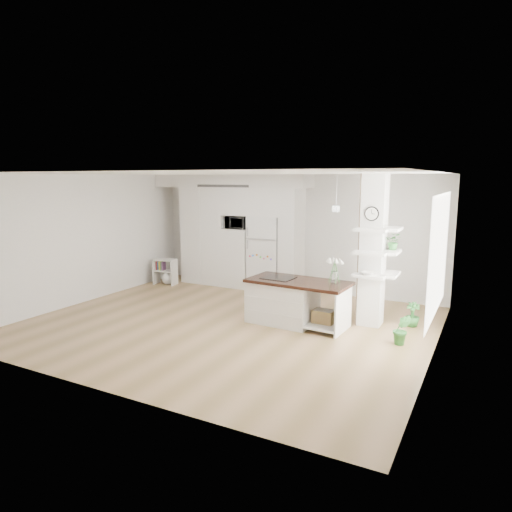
{
  "coord_description": "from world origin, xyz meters",
  "views": [
    {
      "loc": [
        4.17,
        -6.82,
        2.62
      ],
      "look_at": [
        0.12,
        0.9,
        1.13
      ],
      "focal_mm": 32.0,
      "sensor_mm": 36.0,
      "label": 1
    }
  ],
  "objects_px": {
    "refrigerator": "(267,253)",
    "floor_plant_a": "(402,330)",
    "kitchen_island": "(288,300)",
    "bookshelf": "(166,273)"
  },
  "relations": [
    {
      "from": "refrigerator",
      "to": "floor_plant_a",
      "type": "distance_m",
      "value": 4.26
    },
    {
      "from": "kitchen_island",
      "to": "bookshelf",
      "type": "relative_size",
      "value": 2.9
    },
    {
      "from": "kitchen_island",
      "to": "floor_plant_a",
      "type": "distance_m",
      "value": 2.06
    },
    {
      "from": "refrigerator",
      "to": "kitchen_island",
      "type": "distance_m",
      "value": 2.61
    },
    {
      "from": "refrigerator",
      "to": "floor_plant_a",
      "type": "bearing_deg",
      "value": -33.17
    },
    {
      "from": "bookshelf",
      "to": "floor_plant_a",
      "type": "relative_size",
      "value": 1.27
    },
    {
      "from": "refrigerator",
      "to": "bookshelf",
      "type": "distance_m",
      "value": 2.62
    },
    {
      "from": "refrigerator",
      "to": "bookshelf",
      "type": "xyz_separation_m",
      "value": [
        -2.45,
        -0.71,
        -0.59
      ]
    },
    {
      "from": "kitchen_island",
      "to": "floor_plant_a",
      "type": "height_order",
      "value": "kitchen_island"
    },
    {
      "from": "kitchen_island",
      "to": "bookshelf",
      "type": "height_order",
      "value": "kitchen_island"
    }
  ]
}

